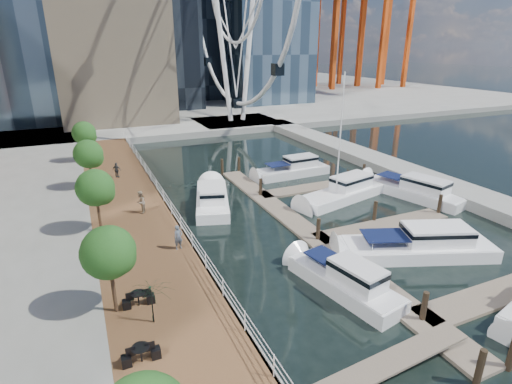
% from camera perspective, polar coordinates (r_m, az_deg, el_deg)
% --- Properties ---
extents(ground, '(520.00, 520.00, 0.00)m').
position_cam_1_polar(ground, '(22.82, 13.36, -16.67)').
color(ground, black).
rests_on(ground, ground).
extents(boardwalk, '(6.00, 60.00, 1.00)m').
position_cam_1_polar(boardwalk, '(31.99, -16.94, -4.70)').
color(boardwalk, brown).
rests_on(boardwalk, ground).
extents(seawall, '(0.25, 60.00, 1.00)m').
position_cam_1_polar(seawall, '(32.39, -11.70, -3.89)').
color(seawall, '#595954').
rests_on(seawall, ground).
extents(land_far, '(200.00, 114.00, 1.00)m').
position_cam_1_polar(land_far, '(117.42, -18.65, 12.82)').
color(land_far, gray).
rests_on(land_far, ground).
extents(breakwater, '(4.00, 60.00, 1.00)m').
position_cam_1_polar(breakwater, '(48.42, 18.25, 3.60)').
color(breakwater, gray).
rests_on(breakwater, ground).
extents(pier, '(14.00, 12.00, 1.00)m').
position_cam_1_polar(pier, '(72.14, -2.75, 9.80)').
color(pier, gray).
rests_on(pier, ground).
extents(railing, '(0.10, 60.00, 1.05)m').
position_cam_1_polar(railing, '(31.98, -12.00, -2.24)').
color(railing, white).
rests_on(railing, boardwalk).
extents(floating_docks, '(16.00, 34.00, 2.60)m').
position_cam_1_polar(floating_docks, '(33.77, 14.15, -3.09)').
color(floating_docks, '#6D6051').
rests_on(floating_docks, ground).
extents(port_cranes, '(40.00, 52.00, 38.00)m').
position_cam_1_polar(port_cranes, '(135.69, 12.79, 22.49)').
color(port_cranes, '#D84C14').
rests_on(port_cranes, ground).
extents(street_trees, '(2.60, 42.60, 4.60)m').
position_cam_1_polar(street_trees, '(29.56, -22.00, 0.55)').
color(street_trees, '#3F2B1C').
rests_on(street_trees, ground).
extents(yacht_foreground, '(11.50, 6.81, 2.15)m').
position_cam_1_polar(yacht_foreground, '(29.75, 21.86, -8.35)').
color(yacht_foreground, white).
rests_on(yacht_foreground, ground).
extents(pedestrian_near, '(0.68, 0.54, 1.65)m').
position_cam_1_polar(pedestrian_near, '(26.45, -11.04, -6.36)').
color(pedestrian_near, '#495361').
rests_on(pedestrian_near, boardwalk).
extents(pedestrian_mid, '(0.97, 1.08, 1.82)m').
position_cam_1_polar(pedestrian_mid, '(32.65, -16.16, -1.41)').
color(pedestrian_mid, gray).
rests_on(pedestrian_mid, boardwalk).
extents(pedestrian_far, '(0.95, 0.85, 1.55)m').
position_cam_1_polar(pedestrian_far, '(42.35, -19.27, 2.98)').
color(pedestrian_far, '#31363D').
rests_on(pedestrian_far, boardwalk).
extents(moored_yachts, '(23.37, 30.11, 11.50)m').
position_cam_1_polar(moored_yachts, '(36.51, 11.83, -1.94)').
color(moored_yachts, white).
rests_on(moored_yachts, ground).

